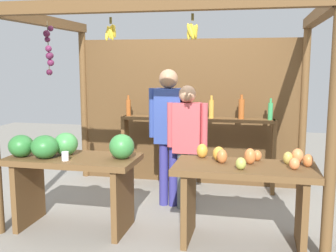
% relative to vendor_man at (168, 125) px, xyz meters
% --- Properties ---
extents(ground_plane, '(12.00, 12.00, 0.00)m').
position_rel_vendor_man_xyz_m(ground_plane, '(0.06, -0.08, -1.01)').
color(ground_plane, gray).
rests_on(ground_plane, ground).
extents(market_stall, '(3.31, 2.31, 2.31)m').
position_rel_vendor_man_xyz_m(market_stall, '(0.05, 0.43, 0.35)').
color(market_stall, brown).
rests_on(market_stall, ground).
extents(fruit_counter_left, '(1.37, 0.64, 1.03)m').
position_rel_vendor_man_xyz_m(fruit_counter_left, '(-0.85, -0.92, -0.31)').
color(fruit_counter_left, brown).
rests_on(fruit_counter_left, ground).
extents(fruit_counter_right, '(1.34, 0.64, 0.93)m').
position_rel_vendor_man_xyz_m(fruit_counter_right, '(0.94, -0.89, -0.41)').
color(fruit_counter_right, brown).
rests_on(fruit_counter_right, ground).
extents(bottle_shelf_unit, '(2.12, 0.22, 1.33)m').
position_rel_vendor_man_xyz_m(bottle_shelf_unit, '(0.24, 0.75, -0.21)').
color(bottle_shelf_unit, brown).
rests_on(bottle_shelf_unit, ground).
extents(vendor_man, '(0.48, 0.23, 1.67)m').
position_rel_vendor_man_xyz_m(vendor_man, '(0.00, 0.00, 0.00)').
color(vendor_man, navy).
rests_on(vendor_man, ground).
extents(vendor_woman, '(0.48, 0.20, 1.48)m').
position_rel_vendor_man_xyz_m(vendor_woman, '(0.24, -0.07, -0.13)').
color(vendor_woman, '#535C5A').
rests_on(vendor_woman, ground).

